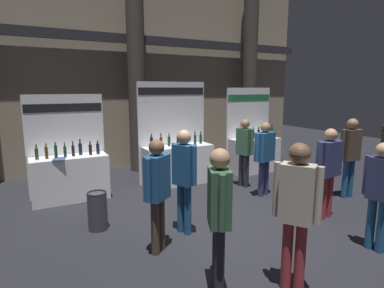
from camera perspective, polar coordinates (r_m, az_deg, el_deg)
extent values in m
plane|color=black|center=(5.93, 3.71, -13.69)|extent=(24.49, 24.49, 0.00)
cube|color=gray|center=(9.90, -11.33, 15.94)|extent=(12.24, 0.25, 6.87)
cube|color=#2D2D33|center=(9.65, -10.86, 18.17)|extent=(12.24, 0.20, 0.24)
cylinder|color=#423D38|center=(9.28, -10.13, 15.17)|extent=(0.50, 0.50, 6.48)
cylinder|color=#423D38|center=(11.19, 10.44, 14.25)|extent=(0.50, 0.50, 6.48)
cube|color=white|center=(7.30, -21.17, -5.82)|extent=(1.56, 0.60, 0.96)
cube|color=white|center=(7.49, -21.80, -0.34)|extent=(1.63, 0.04, 2.26)
cube|color=black|center=(7.37, -22.21, 6.09)|extent=(1.59, 0.01, 0.18)
cylinder|color=#19381E|center=(7.13, -26.34, -1.66)|extent=(0.07, 0.07, 0.22)
cylinder|color=#19381E|center=(7.11, -26.44, -0.43)|extent=(0.03, 0.03, 0.09)
cylinder|color=gold|center=(7.10, -26.47, -0.02)|extent=(0.03, 0.03, 0.02)
cylinder|color=#472D14|center=(7.11, -24.89, -1.49)|extent=(0.06, 0.06, 0.24)
cylinder|color=#472D14|center=(7.09, -24.98, -0.28)|extent=(0.03, 0.03, 0.06)
cylinder|color=red|center=(7.08, -25.00, 0.04)|extent=(0.03, 0.03, 0.02)
cylinder|color=#19381E|center=(7.09, -23.46, -1.32)|extent=(0.06, 0.06, 0.27)
cylinder|color=#19381E|center=(7.06, -23.55, 0.00)|extent=(0.03, 0.03, 0.06)
cylinder|color=gold|center=(7.06, -23.57, 0.32)|extent=(0.03, 0.03, 0.02)
cylinder|color=#19381E|center=(7.16, -22.04, -1.32)|extent=(0.06, 0.06, 0.22)
cylinder|color=#19381E|center=(7.13, -22.12, -0.13)|extent=(0.03, 0.03, 0.08)
cylinder|color=gold|center=(7.12, -22.14, 0.26)|extent=(0.03, 0.03, 0.02)
cylinder|color=black|center=(7.18, -20.75, -1.17)|extent=(0.06, 0.06, 0.23)
cylinder|color=black|center=(7.16, -20.83, 0.07)|extent=(0.03, 0.03, 0.09)
cylinder|color=red|center=(7.15, -20.85, 0.48)|extent=(0.03, 0.03, 0.02)
cylinder|color=black|center=(7.27, -19.58, -0.89)|extent=(0.07, 0.07, 0.25)
cylinder|color=black|center=(7.24, -19.66, 0.39)|extent=(0.03, 0.03, 0.08)
cylinder|color=black|center=(7.23, -19.68, 0.77)|extent=(0.03, 0.03, 0.02)
cylinder|color=black|center=(7.20, -17.95, -0.99)|extent=(0.07, 0.07, 0.23)
cylinder|color=black|center=(7.17, -18.01, 0.13)|extent=(0.03, 0.03, 0.06)
cylinder|color=red|center=(7.17, -18.03, 0.44)|extent=(0.03, 0.03, 0.02)
cylinder|color=black|center=(7.25, -16.70, -0.84)|extent=(0.07, 0.07, 0.23)
cylinder|color=black|center=(7.23, -16.76, 0.31)|extent=(0.03, 0.03, 0.07)
cylinder|color=gold|center=(7.22, -16.78, 0.64)|extent=(0.03, 0.03, 0.02)
cube|color=#334772|center=(6.99, -22.94, -2.51)|extent=(0.30, 0.37, 0.01)
cube|color=white|center=(7.94, -2.51, -3.81)|extent=(1.75, 0.60, 0.98)
cube|color=white|center=(8.09, -3.59, 2.14)|extent=(1.83, 0.04, 2.55)
cube|color=black|center=(8.00, -3.60, 9.55)|extent=(1.78, 0.01, 0.18)
cylinder|color=black|center=(7.62, -7.36, 0.27)|extent=(0.07, 0.07, 0.26)
cylinder|color=black|center=(7.60, -7.38, 1.47)|extent=(0.03, 0.03, 0.06)
cylinder|color=red|center=(7.59, -7.39, 1.78)|extent=(0.03, 0.03, 0.02)
cylinder|color=#472D14|center=(7.65, -5.64, 0.30)|extent=(0.07, 0.07, 0.24)
cylinder|color=#472D14|center=(7.63, -5.66, 1.51)|extent=(0.03, 0.03, 0.09)
cylinder|color=black|center=(7.62, -5.67, 1.90)|extent=(0.03, 0.03, 0.02)
cylinder|color=#19381E|center=(7.80, -4.18, 0.48)|extent=(0.07, 0.07, 0.24)
cylinder|color=#19381E|center=(7.78, -4.19, 1.59)|extent=(0.03, 0.03, 0.07)
cylinder|color=gold|center=(7.77, -4.20, 1.92)|extent=(0.03, 0.03, 0.02)
cylinder|color=black|center=(7.83, -2.59, 0.47)|extent=(0.07, 0.07, 0.22)
cylinder|color=black|center=(7.80, -2.59, 1.53)|extent=(0.03, 0.03, 0.07)
cylinder|color=red|center=(7.80, -2.60, 1.85)|extent=(0.03, 0.03, 0.02)
cylinder|color=black|center=(7.94, -1.10, 0.82)|extent=(0.06, 0.06, 0.28)
cylinder|color=black|center=(7.91, -1.10, 2.11)|extent=(0.03, 0.03, 0.08)
cylinder|color=black|center=(7.91, -1.10, 2.47)|extent=(0.03, 0.03, 0.02)
cylinder|color=#19381E|center=(7.99, 0.55, 0.74)|extent=(0.07, 0.07, 0.24)
cylinder|color=#19381E|center=(7.97, 0.55, 1.86)|extent=(0.03, 0.03, 0.08)
cylinder|color=black|center=(7.96, 0.55, 2.21)|extent=(0.03, 0.03, 0.02)
cylinder|color=#19381E|center=(8.14, 1.58, 0.88)|extent=(0.07, 0.07, 0.23)
cylinder|color=#19381E|center=(8.12, 1.59, 1.93)|extent=(0.03, 0.03, 0.07)
cylinder|color=black|center=(8.12, 1.59, 2.25)|extent=(0.03, 0.03, 0.02)
cube|color=white|center=(9.25, 11.24, -2.00)|extent=(1.44, 0.60, 0.98)
cube|color=white|center=(9.39, 10.09, 2.65)|extent=(1.51, 0.04, 2.41)
cube|color=#1E6638|center=(9.31, 10.35, 8.27)|extent=(1.47, 0.01, 0.18)
cylinder|color=black|center=(8.79, 8.68, 1.61)|extent=(0.07, 0.07, 0.28)
cylinder|color=black|center=(8.77, 8.71, 2.80)|extent=(0.03, 0.03, 0.09)
cylinder|color=gold|center=(8.76, 8.72, 3.14)|extent=(0.03, 0.03, 0.02)
cylinder|color=#472D14|center=(8.84, 9.78, 1.63)|extent=(0.06, 0.06, 0.27)
cylinder|color=#472D14|center=(8.82, 9.81, 2.72)|extent=(0.03, 0.03, 0.07)
cylinder|color=gold|center=(8.81, 9.82, 2.99)|extent=(0.03, 0.03, 0.02)
cylinder|color=black|center=(9.06, 9.95, 1.68)|extent=(0.07, 0.07, 0.23)
cylinder|color=black|center=(9.04, 9.98, 2.60)|extent=(0.03, 0.03, 0.06)
cylinder|color=gold|center=(9.03, 9.99, 2.85)|extent=(0.03, 0.03, 0.02)
cylinder|color=#472D14|center=(9.08, 11.06, 1.67)|extent=(0.06, 0.06, 0.23)
cylinder|color=#472D14|center=(9.06, 11.09, 2.63)|extent=(0.03, 0.03, 0.07)
cylinder|color=red|center=(9.05, 11.10, 2.91)|extent=(0.03, 0.03, 0.02)
cylinder|color=black|center=(9.18, 11.96, 1.76)|extent=(0.07, 0.07, 0.24)
cylinder|color=black|center=(9.16, 12.00, 2.76)|extent=(0.03, 0.03, 0.08)
cylinder|color=gold|center=(9.15, 12.01, 3.06)|extent=(0.03, 0.03, 0.02)
cylinder|color=black|center=(9.23, 12.80, 1.78)|extent=(0.07, 0.07, 0.24)
cylinder|color=black|center=(9.21, 12.84, 2.80)|extent=(0.03, 0.03, 0.09)
cylinder|color=gold|center=(9.20, 12.86, 3.12)|extent=(0.03, 0.03, 0.02)
cylinder|color=#19381E|center=(9.38, 13.29, 1.85)|extent=(0.07, 0.07, 0.23)
cylinder|color=#19381E|center=(9.36, 13.33, 2.79)|extent=(0.03, 0.03, 0.07)
cylinder|color=gold|center=(9.35, 13.34, 3.07)|extent=(0.03, 0.03, 0.02)
cylinder|color=#19381E|center=(9.45, 14.25, 1.99)|extent=(0.08, 0.08, 0.27)
cylinder|color=#19381E|center=(9.43, 14.29, 3.05)|extent=(0.03, 0.03, 0.08)
cylinder|color=black|center=(9.42, 14.31, 3.36)|extent=(0.03, 0.03, 0.02)
cylinder|color=#38383D|center=(5.71, -16.75, -11.62)|extent=(0.33, 0.33, 0.64)
torus|color=black|center=(5.60, -16.92, -8.46)|extent=(0.33, 0.33, 0.02)
cylinder|color=navy|center=(7.72, 26.00, -5.73)|extent=(0.12, 0.12, 0.85)
cylinder|color=navy|center=(7.84, 26.81, -5.58)|extent=(0.12, 0.12, 0.85)
cube|color=#47382D|center=(7.62, 26.85, -0.15)|extent=(0.39, 0.29, 0.67)
sphere|color=#8C6647|center=(7.56, 27.12, 3.27)|extent=(0.23, 0.23, 0.23)
cylinder|color=#47382D|center=(7.46, 25.69, -0.13)|extent=(0.08, 0.08, 0.64)
cylinder|color=#47382D|center=(7.78, 27.98, 0.08)|extent=(0.08, 0.08, 0.64)
cylinder|color=#23232D|center=(3.87, 4.96, -20.52)|extent=(0.12, 0.12, 0.84)
cylinder|color=#23232D|center=(4.00, 4.63, -19.47)|extent=(0.12, 0.12, 0.84)
cube|color=#33563D|center=(3.62, 4.97, -9.64)|extent=(0.36, 0.42, 0.66)
sphere|color=tan|center=(3.49, 5.08, -2.64)|extent=(0.23, 0.23, 0.23)
cylinder|color=#33563D|center=(3.41, 5.53, -10.64)|extent=(0.08, 0.08, 0.63)
cylinder|color=#33563D|center=(3.82, 4.47, -8.29)|extent=(0.08, 0.08, 0.63)
cylinder|color=maroon|center=(6.34, 22.71, -8.96)|extent=(0.12, 0.12, 0.81)
cylinder|color=maroon|center=(6.49, 23.59, -8.60)|extent=(0.12, 0.12, 0.81)
cube|color=navy|center=(6.23, 23.61, -2.42)|extent=(0.48, 0.29, 0.64)
sphere|color=tan|center=(6.16, 23.90, 1.57)|extent=(0.22, 0.22, 0.22)
cylinder|color=navy|center=(6.00, 22.24, -2.62)|extent=(0.08, 0.08, 0.61)
cylinder|color=navy|center=(6.46, 24.90, -1.96)|extent=(0.08, 0.08, 0.61)
cylinder|color=#23232D|center=(7.89, 8.91, -4.66)|extent=(0.12, 0.12, 0.80)
cylinder|color=#23232D|center=(7.81, 9.84, -4.85)|extent=(0.12, 0.12, 0.80)
cube|color=#33563D|center=(7.70, 9.52, 0.44)|extent=(0.34, 0.39, 0.64)
sphere|color=#8C6647|center=(7.64, 9.62, 3.65)|extent=(0.22, 0.22, 0.22)
cylinder|color=#33563D|center=(7.81, 8.25, 0.73)|extent=(0.08, 0.08, 0.60)
cylinder|color=#33563D|center=(7.58, 10.85, 0.37)|extent=(0.08, 0.08, 0.60)
cylinder|color=navy|center=(7.21, 12.43, -6.19)|extent=(0.12, 0.12, 0.80)
cylinder|color=navy|center=(7.35, 13.25, -5.90)|extent=(0.12, 0.12, 0.80)
cube|color=navy|center=(7.12, 13.07, -0.48)|extent=(0.49, 0.35, 0.63)
sphere|color=#8C6647|center=(7.05, 13.21, 2.98)|extent=(0.22, 0.22, 0.22)
cylinder|color=navy|center=(6.90, 11.81, -0.62)|extent=(0.08, 0.08, 0.60)
cylinder|color=navy|center=(7.33, 14.27, -0.10)|extent=(0.08, 0.08, 0.60)
cylinder|color=#47382D|center=(4.84, -5.69, -14.16)|extent=(0.12, 0.12, 0.81)
cylinder|color=#47382D|center=(4.72, -6.68, -14.82)|extent=(0.12, 0.12, 0.81)
cube|color=navy|center=(4.53, -6.35, -6.06)|extent=(0.44, 0.41, 0.64)
sphere|color=brown|center=(4.43, -6.46, -0.59)|extent=(0.22, 0.22, 0.22)
cylinder|color=navy|center=(4.71, -4.87, -5.18)|extent=(0.08, 0.08, 0.61)
cylinder|color=navy|center=(4.33, -7.97, -6.61)|extent=(0.08, 0.08, 0.61)
cylinder|color=maroon|center=(4.10, 18.99, -18.99)|extent=(0.12, 0.12, 0.87)
cylinder|color=maroon|center=(4.12, 16.82, -18.71)|extent=(0.12, 0.12, 0.87)
cube|color=#ADA393|center=(3.80, 18.53, -8.53)|extent=(0.39, 0.43, 0.69)
sphere|color=brown|center=(3.69, 18.93, -1.61)|extent=(0.24, 0.24, 0.24)
cylinder|color=#ADA393|center=(3.77, 22.06, -8.64)|extent=(0.08, 0.08, 0.65)
cylinder|color=#ADA393|center=(3.84, 15.10, -7.90)|extent=(0.08, 0.08, 0.65)
cylinder|color=navy|center=(5.49, 31.13, -12.74)|extent=(0.12, 0.12, 0.79)
cylinder|color=navy|center=(5.55, 29.67, -12.38)|extent=(0.12, 0.12, 0.79)
cube|color=navy|center=(5.31, 31.07, -5.47)|extent=(0.25, 0.35, 0.62)
sphere|color=tan|center=(5.22, 31.48, -0.95)|extent=(0.22, 0.22, 0.22)
cylinder|color=navy|center=(5.39, 29.04, -4.90)|extent=(0.08, 0.08, 0.59)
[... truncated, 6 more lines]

